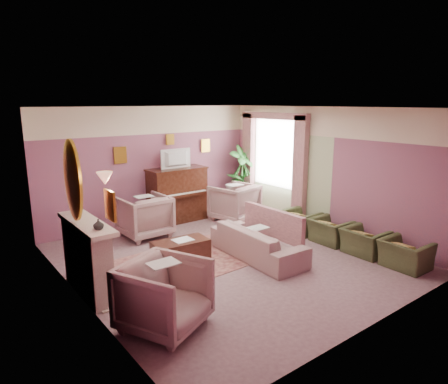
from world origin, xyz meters
TOP-DOWN VIEW (x-y plane):
  - floor at (0.00, 0.00)m, footprint 5.50×6.00m
  - ceiling at (0.00, 0.00)m, footprint 5.50×6.00m
  - wall_back at (0.00, 3.00)m, footprint 5.50×0.02m
  - wall_front at (0.00, -3.00)m, footprint 5.50×0.02m
  - wall_left at (-2.75, 0.00)m, footprint 0.02×6.00m
  - wall_right at (2.75, 0.00)m, footprint 0.02×6.00m
  - picture_rail_band at (0.00, 2.99)m, footprint 5.50×0.01m
  - stripe_panel at (2.73, 1.30)m, footprint 0.01×3.00m
  - fireplace_surround at (-2.59, 0.20)m, footprint 0.30×1.40m
  - fireplace_inset at (-2.49, 0.20)m, footprint 0.18×0.72m
  - fire_ember at (-2.45, 0.20)m, footprint 0.06×0.54m
  - mantel_shelf at (-2.56, 0.20)m, footprint 0.40×1.55m
  - hearth at (-2.39, 0.20)m, footprint 0.55×1.50m
  - mirror_frame at (-2.70, 0.20)m, footprint 0.04×0.72m
  - mirror_glass at (-2.67, 0.20)m, footprint 0.01×0.60m
  - sconce_shade at (-2.62, -0.85)m, footprint 0.20×0.20m
  - piano at (0.50, 2.68)m, footprint 1.40×0.60m
  - piano_keyshelf at (0.50, 2.33)m, footprint 1.30×0.12m
  - piano_keys at (0.50, 2.33)m, footprint 1.20×0.08m
  - piano_top at (0.50, 2.68)m, footprint 1.45×0.65m
  - television at (0.50, 2.63)m, footprint 0.80×0.12m
  - print_back_left at (-0.80, 2.96)m, footprint 0.30×0.03m
  - print_back_right at (1.55, 2.96)m, footprint 0.26×0.03m
  - print_back_mid at (0.50, 2.96)m, footprint 0.22×0.03m
  - print_left_wall at (-2.71, -1.20)m, footprint 0.03×0.28m
  - window_blind at (2.70, 1.55)m, footprint 0.03×1.40m
  - curtain_left at (2.62, 0.63)m, footprint 0.16×0.34m
  - curtain_right at (2.62, 2.47)m, footprint 0.16×0.34m
  - pelmet at (2.62, 1.55)m, footprint 0.16×2.20m
  - mantel_plant at (-2.55, 0.75)m, footprint 0.16×0.16m
  - mantel_vase at (-2.55, -0.30)m, footprint 0.16×0.16m
  - area_rug at (-0.68, 0.35)m, footprint 2.58×1.91m
  - coffee_table at (-0.87, 0.30)m, footprint 1.04×0.59m
  - table_paper at (-0.82, 0.30)m, footprint 0.35×0.28m
  - sofa at (0.46, -0.30)m, footprint 0.68×2.05m
  - sofa_throw at (0.86, -0.30)m, footprint 0.10×1.56m
  - floral_armchair_left at (-0.68, 2.11)m, footprint 0.97×0.97m
  - floral_armchair_right at (1.64, 1.86)m, footprint 0.97×0.97m
  - floral_armchair_front at (-2.13, -1.38)m, footprint 0.97×0.97m
  - olive_chair_a at (2.20, -2.28)m, footprint 0.55×0.79m
  - olive_chair_b at (2.20, -1.46)m, footprint 0.55×0.79m
  - olive_chair_c at (2.20, -0.64)m, footprint 0.55×0.79m
  - olive_chair_d at (2.20, 0.18)m, footprint 0.55×0.79m
  - side_table at (2.32, 2.64)m, footprint 0.52×0.52m
  - side_plant_big at (2.32, 2.64)m, footprint 0.30×0.30m
  - side_plant_small at (2.44, 2.54)m, footprint 0.16×0.16m
  - palm_pot at (2.40, 2.46)m, footprint 0.34×0.34m
  - palm_plant at (2.40, 2.46)m, footprint 0.76×0.76m

SIDE VIEW (x-z plane):
  - floor at x=0.00m, z-range -0.01..0.01m
  - area_rug at x=-0.68m, z-range 0.00..0.01m
  - hearth at x=-2.39m, z-range 0.00..0.02m
  - palm_pot at x=2.40m, z-range 0.00..0.34m
  - fire_ember at x=-2.45m, z-range 0.17..0.27m
  - coffee_table at x=-0.87m, z-range 0.00..0.45m
  - olive_chair_a at x=2.20m, z-range 0.00..0.68m
  - olive_chair_b at x=2.20m, z-range 0.00..0.68m
  - olive_chair_c at x=2.20m, z-range 0.00..0.68m
  - olive_chair_d at x=2.20m, z-range 0.00..0.68m
  - side_table at x=2.32m, z-range 0.00..0.70m
  - fireplace_inset at x=-2.49m, z-range 0.06..0.74m
  - sofa at x=0.46m, z-range 0.00..0.83m
  - table_paper at x=-0.82m, z-range 0.45..0.46m
  - floral_armchair_left at x=-0.68m, z-range 0.00..1.02m
  - floral_armchair_right at x=1.64m, z-range 0.00..1.02m
  - floral_armchair_front at x=-2.13m, z-range 0.00..1.02m
  - fireplace_surround at x=-2.59m, z-range 0.00..1.10m
  - sofa_throw at x=0.86m, z-range 0.31..0.89m
  - piano at x=0.50m, z-range 0.00..1.30m
  - piano_keyshelf at x=0.50m, z-range 0.69..0.75m
  - piano_keys at x=0.50m, z-range 0.75..0.77m
  - side_plant_small at x=2.44m, z-range 0.70..0.98m
  - side_plant_big at x=2.32m, z-range 0.70..1.04m
  - palm_plant at x=2.40m, z-range 0.34..1.78m
  - stripe_panel at x=2.73m, z-range 0.00..2.15m
  - mantel_shelf at x=-2.56m, z-range 1.09..1.16m
  - mantel_vase at x=-2.55m, z-range 1.15..1.31m
  - mantel_plant at x=-2.55m, z-range 1.15..1.43m
  - curtain_left at x=2.62m, z-range 0.00..2.60m
  - curtain_right at x=2.62m, z-range 0.00..2.60m
  - piano_top at x=0.50m, z-range 1.29..1.33m
  - wall_back at x=0.00m, z-range 0.00..2.80m
  - wall_front at x=0.00m, z-range 0.00..2.80m
  - wall_left at x=-2.75m, z-range 0.00..2.80m
  - wall_right at x=2.75m, z-range 0.00..2.80m
  - television at x=0.50m, z-range 1.36..1.84m
  - window_blind at x=2.70m, z-range 0.80..2.60m
  - print_back_left at x=-0.80m, z-range 1.53..1.91m
  - print_left_wall at x=-2.71m, z-range 1.54..1.90m
  - print_back_right at x=1.55m, z-range 1.61..1.95m
  - mirror_frame at x=-2.70m, z-range 1.20..2.40m
  - mirror_glass at x=-2.67m, z-range 1.27..2.33m
  - sconce_shade at x=-2.62m, z-range 1.90..2.06m
  - print_back_mid at x=0.50m, z-range 1.87..2.13m
  - picture_rail_band at x=0.00m, z-range 2.15..2.80m
  - pelmet at x=2.62m, z-range 2.48..2.64m
  - ceiling at x=0.00m, z-range 2.79..2.80m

